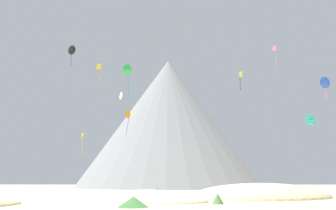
{
  "coord_description": "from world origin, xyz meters",
  "views": [
    {
      "loc": [
        2.07,
        -27.05,
        2.08
      ],
      "look_at": [
        -0.51,
        44.51,
        19.15
      ],
      "focal_mm": 34.41,
      "sensor_mm": 36.0,
      "label": 1
    }
  ],
  "objects": [
    {
      "name": "kite_lime_mid",
      "position": [
        13.95,
        32.54,
        21.72
      ],
      "size": [
        0.59,
        0.46,
        3.83
      ],
      "rotation": [
        0.0,
        0.0,
        4.97
      ],
      "color": "#8CD133"
    },
    {
      "name": "kite_orange_mid",
      "position": [
        -8.12,
        34.13,
        14.84
      ],
      "size": [
        1.17,
        1.69,
        5.25
      ],
      "rotation": [
        0.0,
        0.0,
        4.24
      ],
      "color": "orange"
    },
    {
      "name": "ground_plane",
      "position": [
        0.0,
        0.0,
        0.0
      ],
      "size": [
        400.0,
        400.0,
        0.0
      ],
      "primitive_type": "plane",
      "color": "#C6B284"
    },
    {
      "name": "kite_pink_high",
      "position": [
        27.15,
        52.26,
        35.85
      ],
      "size": [
        0.88,
        1.64,
        6.07
      ],
      "rotation": [
        0.0,
        0.0,
        1.86
      ],
      "color": "pink"
    },
    {
      "name": "kite_blue_mid",
      "position": [
        23.37,
        18.5,
        16.11
      ],
      "size": [
        1.75,
        0.81,
        3.34
      ],
      "rotation": [
        0.0,
        0.0,
        0.28
      ],
      "color": "blue"
    },
    {
      "name": "rock_massif",
      "position": [
        -3.25,
        87.44,
        22.23
      ],
      "size": [
        74.9,
        74.9,
        46.35
      ],
      "color": "slate",
      "rests_on": "ground_plane"
    },
    {
      "name": "kite_gold_mid",
      "position": [
        -11.59,
        24.63,
        20.91
      ],
      "size": [
        0.79,
        1.0,
        3.32
      ],
      "rotation": [
        0.0,
        0.0,
        3.24
      ],
      "color": "gold"
    },
    {
      "name": "kite_black_high",
      "position": [
        -26.88,
        52.82,
        36.63
      ],
      "size": [
        2.57,
        1.53,
        5.88
      ],
      "rotation": [
        0.0,
        0.0,
        5.89
      ],
      "color": "black"
    },
    {
      "name": "kite_yellow_low",
      "position": [
        -20.62,
        47.01,
        11.54
      ],
      "size": [
        0.56,
        0.46,
        4.94
      ],
      "rotation": [
        0.0,
        0.0,
        2.16
      ],
      "color": "yellow"
    },
    {
      "name": "kite_white_mid",
      "position": [
        -13.0,
        53.19,
        23.76
      ],
      "size": [
        1.35,
        1.98,
        2.11
      ],
      "rotation": [
        0.0,
        0.0,
        2.1
      ],
      "color": "white"
    },
    {
      "name": "bush_scatter_east",
      "position": [
        -2.24,
        17.98,
        0.22
      ],
      "size": [
        1.63,
        1.63,
        0.44
      ],
      "primitive_type": "cone",
      "rotation": [
        0.0,
        0.0,
        6.17
      ],
      "color": "#568442",
      "rests_on": "ground_plane"
    },
    {
      "name": "kite_green_mid",
      "position": [
        -6.88,
        25.61,
        20.99
      ],
      "size": [
        1.86,
        1.44,
        6.08
      ],
      "rotation": [
        0.0,
        0.0,
        0.48
      ],
      "color": "green"
    },
    {
      "name": "dune_foreground_left",
      "position": [
        13.14,
        19.02,
        0.0
      ],
      "size": [
        27.45,
        27.52,
        3.78
      ],
      "primitive_type": "ellipsoid",
      "rotation": [
        0.0,
        0.0,
        0.8
      ],
      "color": "#C6B284",
      "rests_on": "ground_plane"
    },
    {
      "name": "bush_mid_center",
      "position": [
        -4.41,
        20.45,
        0.53
      ],
      "size": [
        2.83,
        2.83,
        1.07
      ],
      "primitive_type": "cone",
      "rotation": [
        0.0,
        0.0,
        4.49
      ],
      "color": "#668C4C",
      "rests_on": "ground_plane"
    },
    {
      "name": "bush_low_patch",
      "position": [
        -1.81,
        0.6,
        0.45
      ],
      "size": [
        2.64,
        2.64,
        0.9
      ],
      "primitive_type": "cone",
      "rotation": [
        0.0,
        0.0,
        1.56
      ],
      "color": "#386633",
      "rests_on": "ground_plane"
    },
    {
      "name": "kite_teal_low",
      "position": [
        21.88,
        21.53,
        11.14
      ],
      "size": [
        1.55,
        1.53,
        1.4
      ],
      "rotation": [
        0.0,
        0.0,
        1.09
      ],
      "color": "teal"
    },
    {
      "name": "bush_far_left",
      "position": [
        5.63,
        4.7,
        0.52
      ],
      "size": [
        1.29,
        1.29,
        1.03
      ],
      "primitive_type": "cone",
      "rotation": [
        0.0,
        0.0,
        4.86
      ],
      "color": "#477238",
      "rests_on": "ground_plane"
    },
    {
      "name": "dune_midground",
      "position": [
        -1.24,
        10.19,
        0.0
      ],
      "size": [
        17.15,
        16.53,
        2.37
      ],
      "primitive_type": "ellipsoid",
      "rotation": [
        0.0,
        0.0,
        2.45
      ],
      "color": "beige",
      "rests_on": "ground_plane"
    }
  ]
}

